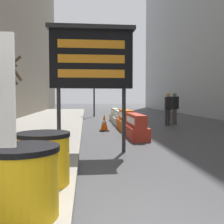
% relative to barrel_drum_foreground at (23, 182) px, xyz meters
% --- Properties ---
extents(bare_tree, '(1.63, 1.70, 3.23)m').
position_rel_barrel_drum_foreground_xyz_m(bare_tree, '(-2.76, 8.69, 1.21)').
color(bare_tree, '#4C3D2D').
rests_on(bare_tree, sidewalk_left).
extents(barrel_drum_foreground, '(0.81, 0.81, 0.79)m').
position_rel_barrel_drum_foreground_xyz_m(barrel_drum_foreground, '(0.00, 0.00, 0.00)').
color(barrel_drum_foreground, yellow).
rests_on(barrel_drum_foreground, sidewalk_left).
extents(barrel_drum_middle, '(0.81, 0.81, 0.79)m').
position_rel_barrel_drum_foreground_xyz_m(barrel_drum_middle, '(0.05, 1.09, 0.00)').
color(barrel_drum_middle, yellow).
rests_on(barrel_drum_middle, sidewalk_left).
extents(message_board, '(2.24, 0.36, 3.27)m').
position_rel_barrel_drum_foreground_xyz_m(message_board, '(0.85, 3.93, 1.90)').
color(message_board, '#28282B').
rests_on(message_board, ground_plane).
extents(jersey_barrier_red_striped, '(0.62, 2.00, 0.86)m').
position_rel_barrel_drum_foreground_xyz_m(jersey_barrier_red_striped, '(2.49, 6.34, -0.16)').
color(jersey_barrier_red_striped, red).
rests_on(jersey_barrier_red_striped, ground_plane).
extents(jersey_barrier_orange_far, '(0.63, 1.96, 0.91)m').
position_rel_barrel_drum_foreground_xyz_m(jersey_barrier_orange_far, '(2.49, 8.68, -0.14)').
color(jersey_barrier_orange_far, orange).
rests_on(jersey_barrier_orange_far, ground_plane).
extents(jersey_barrier_white, '(0.59, 1.71, 0.77)m').
position_rel_barrel_drum_foreground_xyz_m(jersey_barrier_white, '(2.49, 10.72, -0.20)').
color(jersey_barrier_white, silver).
rests_on(jersey_barrier_white, ground_plane).
extents(jersey_barrier_cream, '(0.51, 1.98, 0.79)m').
position_rel_barrel_drum_foreground_xyz_m(jersey_barrier_cream, '(2.49, 12.99, -0.19)').
color(jersey_barrier_cream, beige).
rests_on(jersey_barrier_cream, ground_plane).
extents(traffic_cone_near, '(0.41, 0.41, 0.73)m').
position_rel_barrel_drum_foreground_xyz_m(traffic_cone_near, '(1.49, 8.38, -0.18)').
color(traffic_cone_near, black).
rests_on(traffic_cone_near, ground_plane).
extents(traffic_light_near_curb, '(0.28, 0.45, 4.37)m').
position_rel_barrel_drum_foreground_xyz_m(traffic_light_near_curb, '(1.35, 17.07, 2.62)').
color(traffic_light_near_curb, '#2D2D30').
rests_on(traffic_light_near_curb, ground_plane).
extents(pedestrian_worker, '(0.36, 0.50, 1.74)m').
position_rel_barrel_drum_foreground_xyz_m(pedestrian_worker, '(5.48, 10.84, 0.49)').
color(pedestrian_worker, '#514C42').
rests_on(pedestrian_worker, ground_plane).
extents(pedestrian_passerby, '(0.32, 0.48, 1.71)m').
position_rel_barrel_drum_foreground_xyz_m(pedestrian_passerby, '(4.90, 10.15, 0.48)').
color(pedestrian_passerby, '#333338').
rests_on(pedestrian_passerby, ground_plane).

